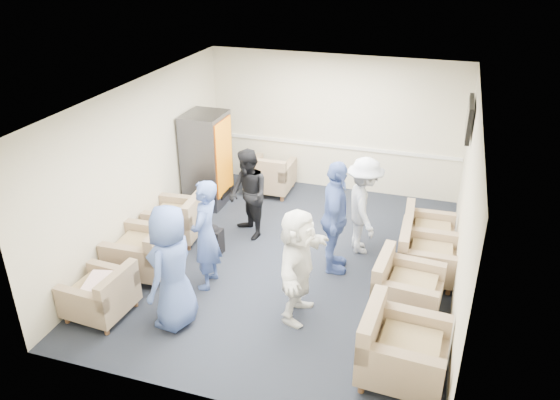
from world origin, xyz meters
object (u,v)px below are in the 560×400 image
(person_mid_left, at_px, (206,235))
(person_mid_right, at_px, (335,218))
(armchair_right_midfar, at_px, (423,258))
(person_front_right, at_px, (298,265))
(person_back_left, at_px, (248,195))
(vending_machine, at_px, (207,159))
(armchair_right_far, at_px, (425,235))
(armchair_right_midnear, at_px, (404,289))
(armchair_left_far, at_px, (179,220))
(person_back_right, at_px, (364,206))
(armchair_left_mid, at_px, (146,253))
(armchair_left_near, at_px, (103,296))
(armchair_right_near, at_px, (398,351))
(person_front_left, at_px, (172,268))
(armchair_corner, at_px, (269,177))

(person_mid_left, relative_size, person_mid_right, 0.94)
(armchair_right_midfar, relative_size, person_front_right, 0.54)
(person_mid_left, distance_m, person_back_left, 1.56)
(armchair_right_midfar, distance_m, vending_machine, 4.39)
(armchair_right_far, xyz_separation_m, person_mid_right, (-1.30, -0.94, 0.57))
(armchair_right_midnear, bearing_deg, armchair_left_far, 81.66)
(armchair_right_far, height_order, person_back_right, person_back_right)
(armchair_left_mid, height_order, armchair_right_far, armchair_left_mid)
(armchair_right_far, xyz_separation_m, person_back_left, (-2.91, -0.34, 0.46))
(armchair_right_far, bearing_deg, armchair_left_near, 124.44)
(armchair_right_midfar, relative_size, person_mid_left, 0.51)
(armchair_right_far, height_order, person_back_left, person_back_left)
(armchair_right_far, bearing_deg, armchair_right_near, 175.79)
(armchair_left_near, relative_size, person_front_right, 0.53)
(person_front_left, relative_size, person_front_right, 1.08)
(person_mid_right, xyz_separation_m, person_front_right, (-0.21, -1.26, -0.09))
(armchair_left_mid, height_order, armchair_right_midnear, armchair_left_mid)
(armchair_right_far, distance_m, vending_machine, 4.19)
(armchair_left_mid, xyz_separation_m, person_mid_left, (1.02, 0.01, 0.48))
(armchair_left_far, relative_size, armchair_right_far, 1.08)
(person_mid_left, relative_size, person_back_left, 1.08)
(armchair_left_far, height_order, person_back_right, person_back_right)
(person_front_left, xyz_separation_m, person_mid_left, (0.04, 0.93, -0.02))
(armchair_corner, height_order, person_back_left, person_back_left)
(person_front_left, relative_size, person_back_left, 1.11)
(armchair_right_far, bearing_deg, person_back_right, 101.18)
(person_back_right, distance_m, person_mid_right, 0.77)
(person_mid_right, bearing_deg, person_front_left, 127.56)
(armchair_left_near, relative_size, vending_machine, 0.47)
(armchair_right_near, distance_m, armchair_right_far, 2.96)
(armchair_right_far, distance_m, person_back_right, 1.13)
(armchair_right_midfar, distance_m, person_back_left, 2.99)
(armchair_corner, distance_m, person_mid_right, 3.01)
(person_mid_left, xyz_separation_m, person_mid_right, (1.66, 0.96, 0.06))
(armchair_left_mid, distance_m, person_front_right, 2.52)
(person_back_left, relative_size, person_mid_right, 0.87)
(armchair_right_near, relative_size, armchair_corner, 1.15)
(armchair_right_near, relative_size, person_front_right, 0.63)
(person_mid_right, bearing_deg, armchair_right_near, -159.60)
(armchair_left_far, bearing_deg, person_mid_left, 38.34)
(armchair_right_near, xyz_separation_m, armchair_corner, (-3.03, 4.36, -0.03))
(vending_machine, distance_m, person_mid_left, 2.79)
(armchair_right_midfar, bearing_deg, person_front_left, 123.66)
(armchair_left_near, bearing_deg, person_back_left, 161.33)
(armchair_left_near, height_order, person_back_right, person_back_right)
(armchair_right_midfar, height_order, person_front_right, person_front_right)
(person_mid_left, bearing_deg, armchair_left_near, -46.90)
(person_mid_right, bearing_deg, armchair_left_far, 76.16)
(person_mid_left, height_order, person_back_right, person_mid_left)
(armchair_right_near, height_order, person_front_right, person_front_right)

